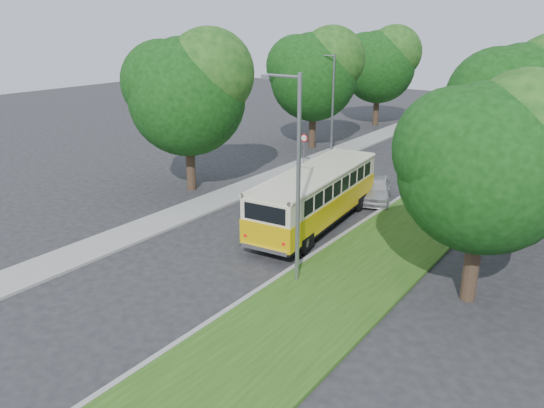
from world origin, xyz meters
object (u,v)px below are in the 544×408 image
Objects in this scene: lamppost_far at (332,102)px; vintage_bus at (316,198)px; car_silver at (376,189)px; car_white at (417,152)px; car_blue at (462,144)px; car_grey at (478,134)px; lamppost_near at (296,174)px.

lamppost_far is 0.76× the size of vintage_bus.
lamppost_far is 10.97m from car_silver.
lamppost_far reaches higher than car_white.
lamppost_far is 1.52× the size of car_blue.
lamppost_far is at bearing -158.58° from car_white.
car_silver is at bearing -81.57° from car_white.
car_silver is at bearing -83.16° from car_grey.
car_blue is at bearing 42.38° from lamppost_far.
car_grey reaches higher than car_white.
lamppost_near is 0.81× the size of vintage_bus.
car_white is at bearing 76.42° from car_silver.
car_grey is (-1.21, 29.90, -3.61)m from lamppost_near.
car_silver is at bearing 98.59° from lamppost_near.
lamppost_far is 7.20m from car_white.
lamppost_near is at bearing -71.70° from vintage_bus.
car_blue is at bearing 92.71° from lamppost_near.
car_silver is 14.53m from car_blue.
lamppost_far is 1.86× the size of car_silver.
lamppost_near is at bearing -90.04° from car_blue.
vintage_bus is at bearing -63.38° from lamppost_far.
vintage_bus is at bearing -84.61° from car_grey.
car_white is 5.10m from car_blue.
car_grey is at bearing 80.01° from car_white.
car_grey is (0.00, 4.37, 0.04)m from car_blue.
car_silver is 0.91× the size of car_white.
car_white is 0.81× the size of car_grey.
car_silver is at bearing -45.98° from lamppost_far.
lamppost_far is at bearing -140.37° from car_blue.
lamppost_far reaches higher than car_grey.
lamppost_near is at bearing -64.29° from lamppost_far.
car_grey is at bearing 55.96° from lamppost_far.
vintage_bus is 15.21m from car_white.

